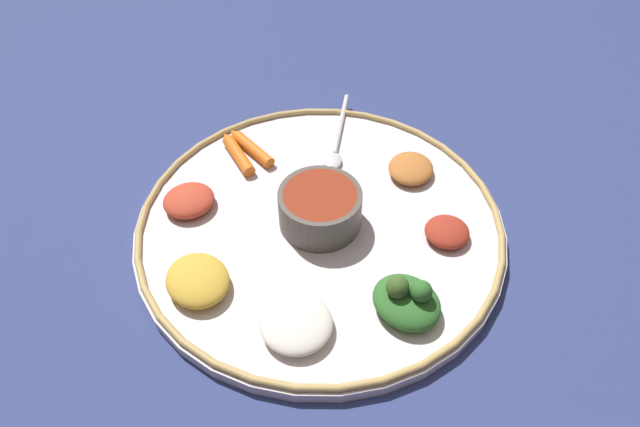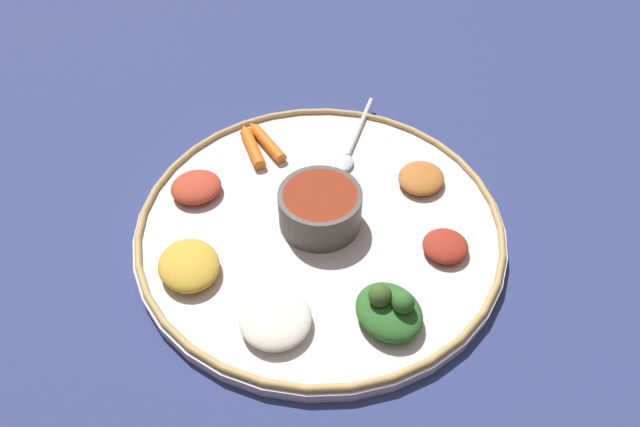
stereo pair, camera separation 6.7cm
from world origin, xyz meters
name	(u,v)px [view 2 (the right image)]	position (x,y,z in m)	size (l,w,h in m)	color
ground_plane	(320,230)	(0.00, 0.00, 0.00)	(2.40, 2.40, 0.00)	navy
platter	(320,226)	(0.00, 0.00, 0.01)	(0.44, 0.44, 0.01)	silver
platter_rim	(320,220)	(0.00, 0.00, 0.02)	(0.43, 0.43, 0.01)	tan
center_bowl	(320,207)	(0.00, 0.00, 0.04)	(0.10, 0.10, 0.05)	#4C4742
spoon	(352,145)	(0.12, 0.07, 0.02)	(0.15, 0.10, 0.01)	silver
greens_pile	(389,310)	(-0.04, -0.15, 0.03)	(0.07, 0.08, 0.05)	#2D6628
carrot_near_spoon	(266,141)	(0.04, 0.15, 0.02)	(0.03, 0.09, 0.02)	orange
carrot_outer	(252,145)	(0.02, 0.16, 0.02)	(0.05, 0.09, 0.02)	orange
mound_rice_white	(276,319)	(-0.13, -0.08, 0.03)	(0.07, 0.07, 0.02)	silver
mound_chickpea	(421,178)	(0.14, -0.03, 0.02)	(0.06, 0.06, 0.02)	#B2662D
mound_lentil_yellow	(189,265)	(-0.16, 0.04, 0.03)	(0.07, 0.07, 0.02)	gold
mound_berbere_red	(196,187)	(-0.08, 0.14, 0.03)	(0.06, 0.06, 0.02)	#B73D28
mound_beet	(445,246)	(0.08, -0.13, 0.02)	(0.05, 0.05, 0.02)	maroon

